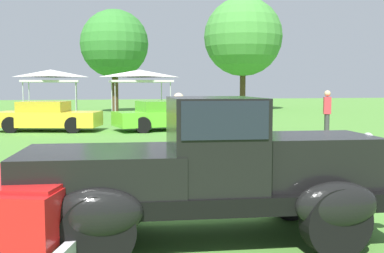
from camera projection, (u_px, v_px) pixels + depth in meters
ground_plane at (147, 232)px, 5.76m from camera, size 120.00×120.00×0.00m
feature_pickup_truck at (207, 168)px, 5.41m from camera, size 4.38×2.14×1.70m
show_car_yellow at (47, 117)px, 18.73m from camera, size 4.45×2.72×1.22m
show_car_lime at (165, 116)px, 19.15m from camera, size 4.45×2.50×1.22m
spectator_near_truck at (327, 112)px, 16.22m from camera, size 0.38×0.46×1.69m
spectator_between_cars at (179, 129)px, 9.98m from camera, size 0.31×0.44×1.69m
canopy_tent_left_field at (51, 75)px, 24.13m from camera, size 2.82×2.82×2.71m
canopy_tent_center_field at (140, 75)px, 24.25m from camera, size 3.10×3.10×2.71m
treeline_mid_left at (115, 44)px, 32.29m from camera, size 4.79×4.79×7.23m
treeline_center at (243, 37)px, 35.31m from camera, size 6.03×6.03×8.66m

